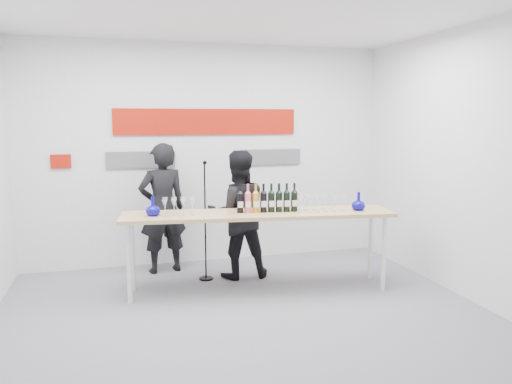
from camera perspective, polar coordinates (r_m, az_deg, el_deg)
ground at (r=5.35m, az=-1.47°, el=-13.48°), size 5.00×5.00×0.00m
back_wall at (r=6.94m, az=-5.58°, el=4.28°), size 5.00×0.04×3.00m
signage at (r=6.88m, az=-6.03°, el=6.79°), size 3.38×0.02×0.79m
tasting_table at (r=5.73m, az=0.27°, el=-3.03°), size 3.15×1.01×0.93m
wine_bottles at (r=5.71m, az=1.31°, el=-0.67°), size 0.71×0.16×0.33m
decanter_left at (r=5.61m, az=-11.71°, el=-1.59°), size 0.16×0.16×0.21m
decanter_right at (r=5.96m, az=11.64°, el=-1.02°), size 0.16×0.16×0.21m
glasses_left at (r=5.64m, az=-8.83°, el=-1.64°), size 0.38×0.26×0.18m
glasses_right at (r=5.84m, az=7.14°, el=-1.26°), size 0.56×0.29×0.18m
presenter_left at (r=6.56m, az=-10.63°, el=-1.85°), size 0.68×0.51×1.69m
presenter_right at (r=6.25m, az=-2.11°, el=-2.59°), size 0.80×0.63×1.61m
mic_stand at (r=6.24m, az=-5.78°, el=-5.93°), size 0.17×0.17×1.49m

